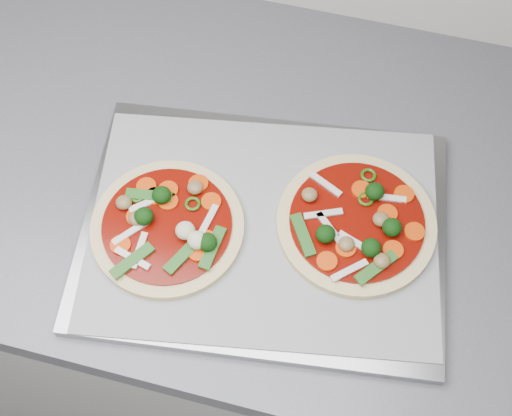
# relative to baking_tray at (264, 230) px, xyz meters

# --- Properties ---
(base_cabinet) EXTENTS (3.60, 0.60, 0.86)m
(base_cabinet) POSITION_rel_baking_tray_xyz_m (-0.51, 0.08, -0.48)
(base_cabinet) COLOR beige
(base_cabinet) RESTS_ON ground
(baking_tray) EXTENTS (0.48, 0.38, 0.01)m
(baking_tray) POSITION_rel_baking_tray_xyz_m (0.00, 0.00, 0.00)
(baking_tray) COLOR gray
(baking_tray) RESTS_ON countertop
(parchment) EXTENTS (0.47, 0.38, 0.00)m
(parchment) POSITION_rel_baking_tray_xyz_m (0.00, 0.00, 0.01)
(parchment) COLOR gray
(parchment) RESTS_ON baking_tray
(pizza_left) EXTENTS (0.26, 0.26, 0.03)m
(pizza_left) POSITION_rel_baking_tray_xyz_m (-0.11, -0.03, 0.02)
(pizza_left) COLOR #E3C380
(pizza_left) RESTS_ON parchment
(pizza_right) EXTENTS (0.21, 0.21, 0.03)m
(pizza_right) POSITION_rel_baking_tray_xyz_m (0.11, 0.03, 0.02)
(pizza_right) COLOR #E3C380
(pizza_right) RESTS_ON parchment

